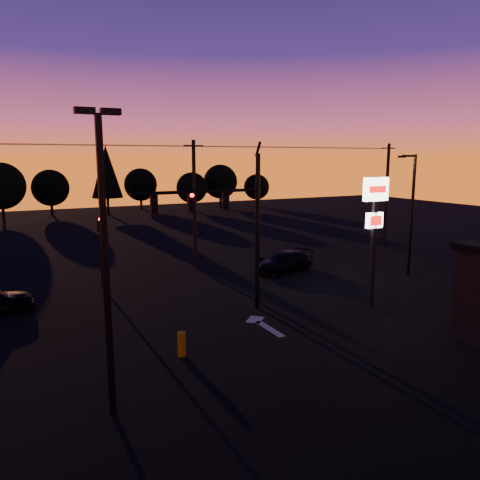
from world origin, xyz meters
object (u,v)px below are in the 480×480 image
Objects in this scene: bollard at (182,344)px; pylon_sign at (375,214)px; traffic_signal_mast at (229,216)px; parking_lot_light at (105,246)px; car_right at (285,262)px; secondary_signal at (101,242)px; streetlight at (411,210)px.

pylon_sign is at bearing 7.42° from bollard.
parking_lot_light reaches higher than traffic_signal_mast.
bollard is 15.10m from car_right.
pylon_sign is 9.61m from car_right.
traffic_signal_mast is at bearing 160.64° from pylon_sign.
bollard is at bearing -172.58° from pylon_sign.
bollard is at bearing -135.66° from traffic_signal_mast.
parking_lot_light is at bearing -136.63° from traffic_signal_mast.
car_right is (12.11, -1.36, -2.19)m from secondary_signal.
car_right is (11.24, 10.08, 0.18)m from bollard.
traffic_signal_mast is 10.19m from parking_lot_light.
secondary_signal is at bearing 162.44° from streetlight.
traffic_signal_mast is 8.74× the size of bollard.
bollard is at bearing -163.19° from streetlight.
streetlight is (18.91, -5.99, 1.56)m from secondary_signal.
bollard is (3.36, 3.05, -4.78)m from parking_lot_light.
car_right is (-6.80, 4.62, -3.75)m from streetlight.
pylon_sign reaches higher than car_right.
secondary_signal is 0.93× the size of car_right.
traffic_signal_mast is at bearing -56.81° from secondary_signal.
streetlight is 1.72× the size of car_right.
streetlight is 9.04m from car_right.
streetlight is 19.26m from bollard.
pylon_sign is (12.00, -9.99, 2.05)m from secondary_signal.
traffic_signal_mast is 10.38m from car_right.
secondary_signal is at bearing 94.32° from bollard.
pylon_sign is at bearing -149.92° from streetlight.
secondary_signal reaches higher than bollard.
pylon_sign is at bearing -16.50° from car_right.
traffic_signal_mast is at bearing 44.34° from bollard.
streetlight reaches higher than secondary_signal.
traffic_signal_mast is 1.26× the size of pylon_sign.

